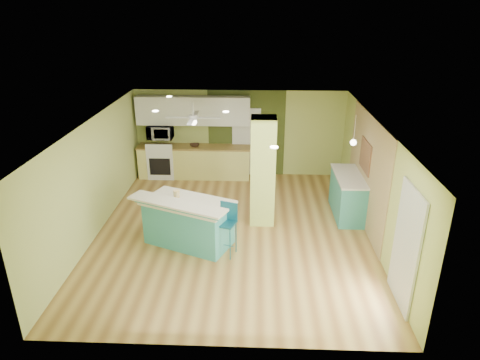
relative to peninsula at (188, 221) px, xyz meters
name	(u,v)px	position (x,y,z in m)	size (l,w,h in m)	color
floor	(233,231)	(0.91, 0.56, -0.52)	(6.00, 7.00, 0.01)	olive
ceiling	(232,123)	(0.91, 0.56, 1.99)	(6.00, 7.00, 0.01)	white
wall_back	(240,133)	(0.91, 4.06, 0.73)	(6.00, 0.01, 2.50)	#B4C368
wall_front	(218,277)	(0.91, -2.95, 0.73)	(6.00, 0.01, 2.50)	#B4C368
wall_left	(94,177)	(-2.10, 0.56, 0.73)	(0.01, 7.00, 2.50)	#B4C368
wall_right	(374,182)	(3.91, 0.56, 0.73)	(0.01, 7.00, 2.50)	#B4C368
wood_panel	(367,172)	(3.89, 1.16, 0.73)	(0.02, 3.40, 2.50)	#9C8159
olive_accent	(246,134)	(1.11, 4.04, 0.73)	(2.20, 0.02, 2.50)	#404C1E
interior_door	(246,142)	(1.11, 4.02, 0.48)	(0.82, 0.05, 2.00)	silver
french_door	(406,248)	(3.88, -1.74, 0.53)	(0.04, 1.08, 2.10)	silver
column	(263,172)	(1.56, 1.06, 0.73)	(0.55, 0.55, 2.50)	#C4DB65
kitchen_run	(195,162)	(-0.39, 3.76, -0.05)	(3.25, 0.63, 0.94)	#E0DB75
stove	(162,162)	(-1.34, 3.75, -0.06)	(0.76, 0.66, 1.08)	white
upper_cabinets	(193,111)	(-0.39, 3.88, 1.43)	(3.20, 0.34, 0.80)	white
microwave	(160,132)	(-1.34, 3.76, 0.83)	(0.70, 0.48, 0.39)	white
ceiling_fan	(193,118)	(-0.19, 2.56, 1.56)	(1.41, 1.41, 0.61)	silver
pendant_lamp	(353,142)	(3.56, 1.31, 1.37)	(0.14, 0.14, 0.69)	white
wall_decor	(365,156)	(3.87, 1.36, 1.03)	(0.03, 0.90, 0.70)	brown
peninsula	(188,221)	(0.00, 0.00, 0.00)	(2.24, 1.79, 1.12)	teal
bar_stool	(227,221)	(0.85, -0.34, 0.22)	(0.47, 0.47, 1.10)	#1B637C
side_counter	(348,195)	(3.61, 1.49, 0.00)	(0.67, 1.59, 1.02)	teal
fruit_bowl	(195,145)	(-0.37, 3.74, 0.46)	(0.28, 0.28, 0.07)	#362116
canister	(177,194)	(-0.26, 0.24, 0.53)	(0.13, 0.13, 0.15)	gold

